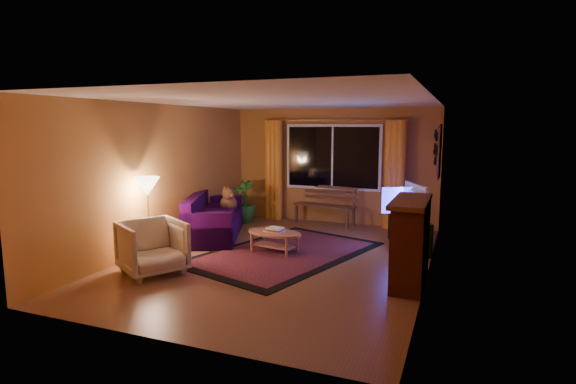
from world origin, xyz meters
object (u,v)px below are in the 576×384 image
(sofa, at_px, (215,216))
(coffee_table, at_px, (274,242))
(armchair, at_px, (152,245))
(tv_console, at_px, (409,232))
(bench, at_px, (324,215))
(floor_lamp, at_px, (149,219))

(sofa, height_order, coffee_table, sofa)
(coffee_table, bearing_deg, armchair, -126.75)
(coffee_table, xyz_separation_m, tv_console, (2.07, 1.13, 0.10))
(bench, distance_m, sofa, 2.49)
(bench, height_order, sofa, sofa)
(armchair, bearing_deg, coffee_table, -5.89)
(sofa, bearing_deg, floor_lamp, -121.26)
(armchair, height_order, tv_console, armchair)
(bench, height_order, floor_lamp, floor_lamp)
(bench, bearing_deg, floor_lamp, -107.38)
(floor_lamp, bearing_deg, coffee_table, 30.43)
(sofa, xyz_separation_m, armchair, (0.27, -2.21, 0.01))
(armchair, bearing_deg, sofa, 37.89)
(armchair, distance_m, coffee_table, 2.05)
(armchair, xyz_separation_m, tv_console, (3.29, 2.77, -0.15))
(bench, distance_m, armchair, 4.30)
(armchair, bearing_deg, bench, 12.37)
(tv_console, bearing_deg, coffee_table, -171.69)
(floor_lamp, xyz_separation_m, tv_console, (3.82, 2.16, -0.37))
(bench, xyz_separation_m, sofa, (-1.63, -1.87, 0.21))
(armchair, height_order, floor_lamp, floor_lamp)
(sofa, xyz_separation_m, coffee_table, (1.49, -0.58, -0.23))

